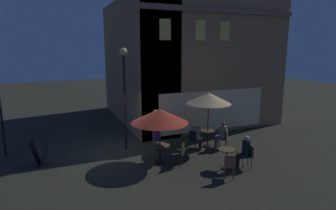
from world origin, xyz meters
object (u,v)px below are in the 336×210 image
(menu_sandwich_board, at_px, (40,153))
(cafe_table_1, at_px, (208,136))
(cafe_table_2, at_px, (227,155))
(cafe_chair_3, at_px, (230,164))
(patio_umbrella_0, at_px, (160,116))
(patio_umbrella_1, at_px, (209,98))
(cafe_chair_2, at_px, (225,137))
(patron_seated_1, at_px, (222,133))
(patron_seated_2, at_px, (244,150))
(cafe_chair_1, at_px, (194,139))
(cafe_table_0, at_px, (160,149))
(cafe_chair_4, at_px, (248,154))
(street_lamp_near_corner, at_px, (124,79))
(patron_standing_3, at_px, (156,130))
(patron_seated_0, at_px, (196,135))
(cafe_chair_0, at_px, (180,152))

(menu_sandwich_board, distance_m, cafe_table_1, 7.09)
(cafe_table_2, height_order, cafe_chair_3, cafe_chair_3)
(cafe_table_2, distance_m, patio_umbrella_0, 2.93)
(patio_umbrella_1, bearing_deg, cafe_chair_2, -40.98)
(patron_seated_1, relative_size, patron_seated_2, 0.97)
(cafe_chair_3, bearing_deg, cafe_table_1, 10.40)
(cafe_chair_1, bearing_deg, menu_sandwich_board, 153.63)
(cafe_table_0, distance_m, patio_umbrella_1, 3.30)
(cafe_table_0, xyz_separation_m, patio_umbrella_1, (2.68, 0.86, 1.72))
(menu_sandwich_board, height_order, patron_seated_1, patron_seated_1)
(menu_sandwich_board, xyz_separation_m, patron_seated_2, (7.12, -3.30, 0.21))
(patio_umbrella_0, bearing_deg, cafe_chair_3, -53.53)
(patio_umbrella_1, xyz_separation_m, patron_seated_2, (0.06, -2.60, -1.55))
(patio_umbrella_1, distance_m, cafe_chair_4, 3.16)
(street_lamp_near_corner, height_order, patron_standing_3, street_lamp_near_corner)
(cafe_table_2, distance_m, patron_standing_3, 3.44)
(patron_seated_1, bearing_deg, cafe_chair_2, 180.00)
(patio_umbrella_0, bearing_deg, cafe_chair_2, 6.06)
(street_lamp_near_corner, distance_m, patron_seated_0, 4.00)
(cafe_chair_4, bearing_deg, street_lamp_near_corner, -29.52)
(cafe_table_0, xyz_separation_m, patron_seated_2, (2.74, -1.74, 0.17))
(cafe_chair_0, bearing_deg, street_lamp_near_corner, -18.25)
(menu_sandwich_board, bearing_deg, patio_umbrella_1, 3.47)
(patio_umbrella_1, bearing_deg, cafe_table_0, -162.20)
(cafe_chair_4, relative_size, patron_standing_3, 0.50)
(cafe_table_2, xyz_separation_m, patron_standing_3, (-1.74, 2.95, 0.39))
(cafe_chair_1, bearing_deg, patron_standing_3, 134.22)
(patio_umbrella_0, bearing_deg, patron_seated_1, 7.92)
(cafe_table_2, xyz_separation_m, cafe_chair_2, (1.19, 1.89, -0.01))
(patio_umbrella_1, height_order, cafe_chair_0, patio_umbrella_1)
(cafe_chair_1, distance_m, patron_seated_1, 1.33)
(patio_umbrella_1, relative_size, patron_seated_0, 1.98)
(cafe_chair_2, height_order, patron_seated_0, patron_seated_0)
(patio_umbrella_1, relative_size, cafe_chair_1, 2.72)
(patio_umbrella_0, relative_size, patron_seated_1, 1.81)
(patron_seated_1, bearing_deg, cafe_table_0, 48.90)
(cafe_table_1, height_order, cafe_chair_0, cafe_chair_0)
(cafe_table_1, relative_size, patron_seated_2, 0.60)
(cafe_table_0, distance_m, cafe_table_2, 2.60)
(cafe_table_0, bearing_deg, cafe_chair_0, -42.89)
(patio_umbrella_0, distance_m, patron_standing_3, 1.74)
(cafe_chair_2, relative_size, patron_seated_0, 0.69)
(cafe_chair_1, bearing_deg, patio_umbrella_0, -179.64)
(menu_sandwich_board, height_order, patron_seated_2, patron_seated_2)
(cafe_chair_0, height_order, patron_seated_2, patron_seated_2)
(cafe_chair_2, bearing_deg, cafe_chair_3, 100.10)
(menu_sandwich_board, relative_size, cafe_table_0, 1.26)
(patron_standing_3, bearing_deg, cafe_chair_2, 45.01)
(cafe_table_1, bearing_deg, cafe_chair_0, -145.14)
(cafe_chair_0, height_order, patron_seated_0, patron_seated_0)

